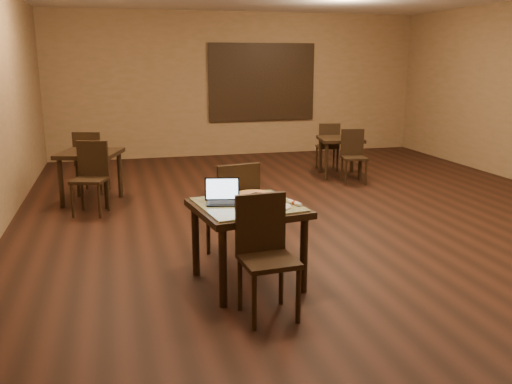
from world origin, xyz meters
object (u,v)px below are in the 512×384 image
object	(u,v)px
laptop	(223,196)
other_table_b_chair_far	(90,159)
other_table_a_chair_far	(328,144)
chair_main_near	(265,248)
pizza_pan	(254,196)
other_table_b_chair_near	(91,173)
tiled_table	(247,215)
chair_main_far	(235,206)
other_table_a	(340,144)
other_table_a_chair_near	(353,153)
other_table_b	(90,160)

from	to	relation	value
laptop	other_table_b_chair_far	xyz separation A→B (m)	(-1.31, 3.89, -0.27)
other_table_a_chair_far	chair_main_near	bearing A→B (deg)	74.03
pizza_pan	other_table_b_chair_near	world-z (taller)	other_table_b_chair_near
other_table_a_chair_far	other_table_b_chair_near	world-z (taller)	other_table_b_chair_near
tiled_table	other_table_b_chair_far	distance (m)	4.27
chair_main_far	other_table_b_chair_far	distance (m)	3.71
tiled_table	other_table_b_chair_near	xyz separation A→B (m)	(-1.46, 2.86, -0.11)
other_table_a	other_table_a_chair_near	xyz separation A→B (m)	(0.01, -0.52, -0.07)
laptop	other_table_b_chair_far	distance (m)	4.12
other_table_b	other_table_b_chair_near	size ratio (longest dim) A/B	1.04
chair_main_near	laptop	xyz separation A→B (m)	(-0.19, 0.71, 0.27)
other_table_a	tiled_table	bearing A→B (deg)	-111.92
other_table_a	other_table_b_chair_near	size ratio (longest dim) A/B	0.89
other_table_a	other_table_a_chair_far	size ratio (longest dim) A/B	0.97
chair_main_near	laptop	size ratio (longest dim) A/B	2.76
chair_main_near	laptop	bearing A→B (deg)	100.75
chair_main_far	pizza_pan	xyz separation A→B (m)	(0.10, -0.37, 0.19)
other_table_a_chair_near	other_table_b_chair_far	distance (m)	4.26
other_table_a_chair_far	other_table_b_chair_far	distance (m)	4.28
chair_main_far	other_table_a	size ratio (longest dim) A/B	1.19
chair_main_far	tiled_table	bearing A→B (deg)	78.34
chair_main_near	other_table_b_chair_far	xyz separation A→B (m)	(-1.50, 4.61, -0.01)
other_table_a_chair_near	pizza_pan	bearing A→B (deg)	-116.20
other_table_b_chair_near	other_table_a	bearing A→B (deg)	35.83
laptop	other_table_b_chair_near	size ratio (longest dim) A/B	0.37
pizza_pan	other_table_b_chair_far	world-z (taller)	other_table_b_chair_far
laptop	other_table_b_chair_near	xyz separation A→B (m)	(-1.26, 2.76, -0.27)
chair_main_far	pizza_pan	bearing A→B (deg)	95.50
other_table_b_chair_far	other_table_a	bearing A→B (deg)	-159.16
tiled_table	laptop	size ratio (longest dim) A/B	2.95
pizza_pan	tiled_table	bearing A→B (deg)	-116.57
pizza_pan	chair_main_near	bearing A→B (deg)	-98.43
other_table_a_chair_near	chair_main_far	bearing A→B (deg)	-120.47
other_table_b	other_table_b_chair_far	world-z (taller)	other_table_b_chair_far
other_table_a	pizza_pan	bearing A→B (deg)	-112.27
chair_main_near	other_table_b_chair_near	xyz separation A→B (m)	(-1.45, 3.47, -0.01)
chair_main_near	other_table_b_chair_far	bearing A→B (deg)	103.69
tiled_table	pizza_pan	size ratio (longest dim) A/B	3.13
other_table_b	chair_main_near	bearing A→B (deg)	-52.16
chair_main_far	pizza_pan	size ratio (longest dim) A/B	3.07
chair_main_far	other_table_a_chair_near	distance (m)	4.12
chair_main_far	laptop	size ratio (longest dim) A/B	2.90
pizza_pan	other_table_a_chair_near	size ratio (longest dim) A/B	0.38
chair_main_near	other_table_a_chair_far	size ratio (longest dim) A/B	1.10
laptop	other_table_b	distance (m)	3.57
pizza_pan	other_table_b_chair_near	size ratio (longest dim) A/B	0.35
laptop	other_table_a_chair_far	size ratio (longest dim) A/B	0.40
pizza_pan	other_table_b_chair_far	size ratio (longest dim) A/B	0.35
other_table_a_chair_near	other_table_b_chair_near	xyz separation A→B (m)	(-4.20, -0.85, 0.04)
chair_main_far	pizza_pan	distance (m)	0.43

